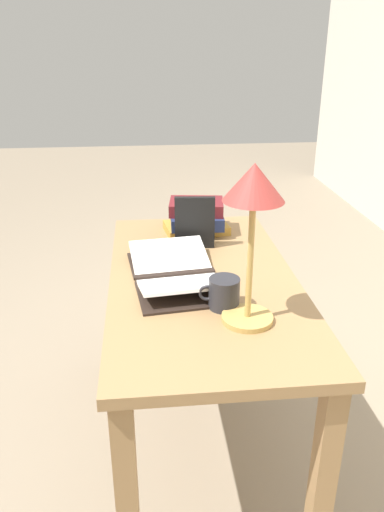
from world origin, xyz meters
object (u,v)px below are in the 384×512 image
coffee_mug (224,293)px  book_standing_upright (195,223)px  open_book (175,273)px  book_stack_tall (196,217)px  reading_lamp (253,202)px

coffee_mug → book_standing_upright: bearing=-175.8°
book_standing_upright → coffee_mug: (0.48, 0.04, -0.05)m
open_book → book_standing_upright: 0.30m
book_stack_tall → coffee_mug: book_stack_tall is taller
open_book → book_stack_tall: size_ratio=1.79×
book_stack_tall → book_standing_upright: bearing=-7.9°
book_stack_tall → reading_lamp: (0.74, 0.07, 0.30)m
book_stack_tall → book_standing_upright: 0.18m
open_book → book_stack_tall: 0.46m
open_book → coffee_mug: coffee_mug is taller
open_book → book_stack_tall: book_stack_tall is taller
open_book → coffee_mug: size_ratio=3.97×
book_stack_tall → coffee_mug: bearing=1.0°
book_standing_upright → book_stack_tall: bearing=177.3°
open_book → book_standing_upright: book_standing_upright is taller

